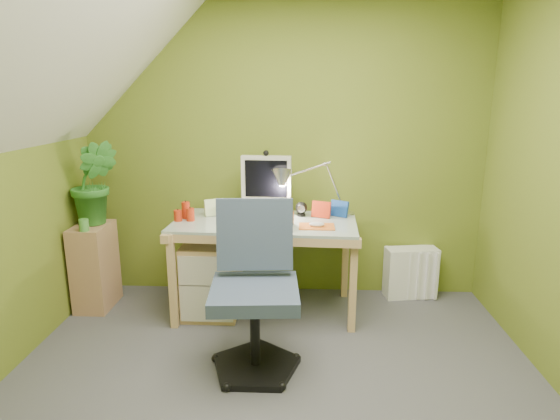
{
  "coord_description": "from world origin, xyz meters",
  "views": [
    {
      "loc": [
        0.15,
        -2.14,
        1.64
      ],
      "look_at": [
        0.0,
        1.0,
        0.85
      ],
      "focal_mm": 30.0,
      "sensor_mm": 36.0,
      "label": 1
    }
  ],
  "objects_px": {
    "desk_lamp": "(326,176)",
    "side_ledge": "(95,266)",
    "potted_plant": "(94,183)",
    "desk": "(265,267)",
    "task_chair": "(254,289)",
    "radiator": "(411,272)",
    "monitor": "(266,180)"
  },
  "relations": [
    {
      "from": "desk_lamp",
      "to": "side_ledge",
      "type": "xyz_separation_m",
      "value": [
        -1.78,
        -0.16,
        -0.7
      ]
    },
    {
      "from": "monitor",
      "to": "potted_plant",
      "type": "xyz_separation_m",
      "value": [
        -1.29,
        -0.11,
        -0.01
      ]
    },
    {
      "from": "desk",
      "to": "task_chair",
      "type": "relative_size",
      "value": 1.28
    },
    {
      "from": "desk",
      "to": "task_chair",
      "type": "distance_m",
      "value": 0.81
    },
    {
      "from": "desk_lamp",
      "to": "potted_plant",
      "type": "bearing_deg",
      "value": -162.65
    },
    {
      "from": "desk_lamp",
      "to": "potted_plant",
      "type": "relative_size",
      "value": 0.96
    },
    {
      "from": "potted_plant",
      "to": "task_chair",
      "type": "distance_m",
      "value": 1.62
    },
    {
      "from": "monitor",
      "to": "desk_lamp",
      "type": "bearing_deg",
      "value": 4.27
    },
    {
      "from": "side_ledge",
      "to": "monitor",
      "type": "bearing_deg",
      "value": 6.86
    },
    {
      "from": "desk_lamp",
      "to": "side_ledge",
      "type": "bearing_deg",
      "value": -161.12
    },
    {
      "from": "monitor",
      "to": "desk_lamp",
      "type": "relative_size",
      "value": 0.9
    },
    {
      "from": "desk_lamp",
      "to": "task_chair",
      "type": "height_order",
      "value": "desk_lamp"
    },
    {
      "from": "desk",
      "to": "radiator",
      "type": "xyz_separation_m",
      "value": [
        1.17,
        0.32,
        -0.15
      ]
    },
    {
      "from": "monitor",
      "to": "task_chair",
      "type": "height_order",
      "value": "monitor"
    },
    {
      "from": "monitor",
      "to": "side_ledge",
      "type": "height_order",
      "value": "monitor"
    },
    {
      "from": "desk",
      "to": "potted_plant",
      "type": "distance_m",
      "value": 1.44
    },
    {
      "from": "monitor",
      "to": "desk_lamp",
      "type": "xyz_separation_m",
      "value": [
        0.45,
        0.0,
        0.03
      ]
    },
    {
      "from": "potted_plant",
      "to": "desk",
      "type": "bearing_deg",
      "value": -3.11
    },
    {
      "from": "monitor",
      "to": "task_chair",
      "type": "xyz_separation_m",
      "value": [
        0.0,
        -0.98,
        -0.47
      ]
    },
    {
      "from": "desk_lamp",
      "to": "potted_plant",
      "type": "height_order",
      "value": "desk_lamp"
    },
    {
      "from": "monitor",
      "to": "side_ledge",
      "type": "relative_size",
      "value": 0.83
    },
    {
      "from": "task_chair",
      "to": "radiator",
      "type": "distance_m",
      "value": 1.65
    },
    {
      "from": "desk_lamp",
      "to": "potted_plant",
      "type": "xyz_separation_m",
      "value": [
        -1.74,
        -0.11,
        -0.04
      ]
    },
    {
      "from": "desk_lamp",
      "to": "radiator",
      "type": "xyz_separation_m",
      "value": [
        0.72,
        0.14,
        -0.82
      ]
    },
    {
      "from": "desk_lamp",
      "to": "radiator",
      "type": "bearing_deg",
      "value": 24.7
    },
    {
      "from": "desk",
      "to": "side_ledge",
      "type": "relative_size",
      "value": 2.03
    },
    {
      "from": "desk_lamp",
      "to": "task_chair",
      "type": "distance_m",
      "value": 1.19
    },
    {
      "from": "monitor",
      "to": "radiator",
      "type": "xyz_separation_m",
      "value": [
        1.17,
        0.14,
        -0.79
      ]
    },
    {
      "from": "desk",
      "to": "side_ledge",
      "type": "distance_m",
      "value": 1.33
    },
    {
      "from": "side_ledge",
      "to": "task_chair",
      "type": "distance_m",
      "value": 1.57
    },
    {
      "from": "desk_lamp",
      "to": "radiator",
      "type": "relative_size",
      "value": 1.48
    },
    {
      "from": "desk",
      "to": "monitor",
      "type": "bearing_deg",
      "value": 92.99
    }
  ]
}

